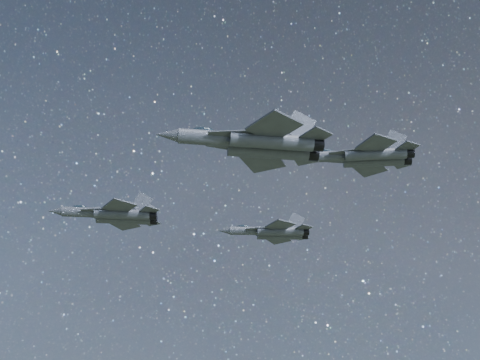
# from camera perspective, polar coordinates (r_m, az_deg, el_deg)

# --- Properties ---
(jet_lead) EXTENTS (16.54, 10.93, 4.22)m
(jet_lead) POSITION_cam_1_polar(r_m,az_deg,el_deg) (84.86, -12.68, -3.45)
(jet_lead) COLOR #3A3E49
(jet_left) EXTENTS (15.22, 10.23, 3.84)m
(jet_left) POSITION_cam_1_polar(r_m,az_deg,el_deg) (90.12, 3.31, -5.29)
(jet_left) COLOR #3A3E49
(jet_right) EXTENTS (19.65, 12.87, 5.06)m
(jet_right) POSITION_cam_1_polar(r_m,az_deg,el_deg) (64.72, 1.67, 3.78)
(jet_right) COLOR #3A3E49
(jet_slot) EXTENTS (15.59, 10.67, 3.91)m
(jet_slot) POSITION_cam_1_polar(r_m,az_deg,el_deg) (71.01, 12.50, 2.34)
(jet_slot) COLOR #3A3E49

